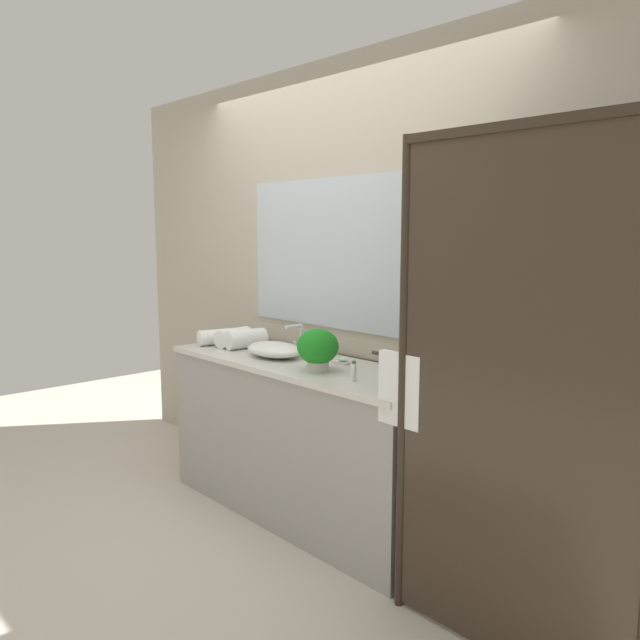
{
  "coord_description": "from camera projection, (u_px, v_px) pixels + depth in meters",
  "views": [
    {
      "loc": [
        2.59,
        -2.27,
        1.63
      ],
      "look_at": [
        0.15,
        0.0,
        1.15
      ],
      "focal_mm": 35.44,
      "sensor_mm": 36.0,
      "label": 1
    }
  ],
  "objects": [
    {
      "name": "ground_plane",
      "position": [
        302.0,
        514.0,
        3.64
      ],
      "size": [
        8.0,
        8.0,
        0.0
      ],
      "primitive_type": "plane",
      "color": "beige"
    },
    {
      "name": "wall_back_with_mirror",
      "position": [
        346.0,
        286.0,
        3.69
      ],
      "size": [
        4.4,
        0.06,
        2.6
      ],
      "color": "#B2A893",
      "rests_on": "ground_plane"
    },
    {
      "name": "rolled_towel_middle",
      "position": [
        233.0,
        337.0,
        3.97
      ],
      "size": [
        0.16,
        0.26,
        0.11
      ],
      "primitive_type": "cylinder",
      "rotation": [
        1.57,
        0.0,
        0.19
      ],
      "color": "white",
      "rests_on": "vanity_cabinet"
    },
    {
      "name": "sink_basin",
      "position": [
        274.0,
        349.0,
        3.64
      ],
      "size": [
        0.38,
        0.26,
        0.09
      ],
      "primitive_type": "ellipsoid",
      "color": "white",
      "rests_on": "vanity_cabinet"
    },
    {
      "name": "rolled_towel_near_edge",
      "position": [
        219.0,
        337.0,
        4.03
      ],
      "size": [
        0.16,
        0.28,
        0.1
      ],
      "primitive_type": "cylinder",
      "rotation": [
        1.57,
        0.0,
        -0.25
      ],
      "color": "white",
      "rests_on": "vanity_cabinet"
    },
    {
      "name": "rolled_towel_far_edge",
      "position": [
        246.0,
        339.0,
        3.91
      ],
      "size": [
        0.14,
        0.26,
        0.12
      ],
      "primitive_type": "cylinder",
      "rotation": [
        1.57,
        0.0,
        -0.1
      ],
      "color": "white",
      "rests_on": "vanity_cabinet"
    },
    {
      "name": "potted_plant",
      "position": [
        318.0,
        348.0,
        3.26
      ],
      "size": [
        0.22,
        0.22,
        0.22
      ],
      "color": "beige",
      "rests_on": "vanity_cabinet"
    },
    {
      "name": "amenity_bottle_conditioner",
      "position": [
        388.0,
        370.0,
        3.13
      ],
      "size": [
        0.03,
        0.03,
        0.08
      ],
      "color": "silver",
      "rests_on": "vanity_cabinet"
    },
    {
      "name": "faucet",
      "position": [
        300.0,
        343.0,
        3.77
      ],
      "size": [
        0.17,
        0.15,
        0.17
      ],
      "color": "silver",
      "rests_on": "vanity_cabinet"
    },
    {
      "name": "shower_enclosure",
      "position": [
        482.0,
        387.0,
        2.44
      ],
      "size": [
        1.2,
        0.59,
        2.0
      ],
      "color": "#2D2319",
      "rests_on": "ground_plane"
    },
    {
      "name": "vanity_cabinet",
      "position": [
        303.0,
        439.0,
        3.58
      ],
      "size": [
        1.8,
        0.58,
        0.9
      ],
      "color": "#9E9993",
      "rests_on": "ground_plane"
    },
    {
      "name": "amenity_bottle_lotion",
      "position": [
        354.0,
        371.0,
        3.06
      ],
      "size": [
        0.03,
        0.03,
        0.1
      ],
      "color": "white",
      "rests_on": "vanity_cabinet"
    },
    {
      "name": "soap_dish",
      "position": [
        343.0,
        361.0,
        3.46
      ],
      "size": [
        0.1,
        0.07,
        0.04
      ],
      "color": "silver",
      "rests_on": "vanity_cabinet"
    }
  ]
}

